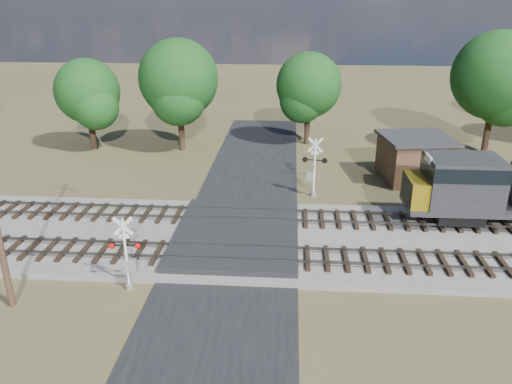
{
  "coord_description": "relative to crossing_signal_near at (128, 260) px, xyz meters",
  "views": [
    {
      "loc": [
        2.95,
        -25.17,
        13.16
      ],
      "look_at": [
        1.0,
        2.0,
        2.43
      ],
      "focal_mm": 35.0,
      "sensor_mm": 36.0,
      "label": 1
    }
  ],
  "objects": [
    {
      "name": "treeline",
      "position": [
        13.38,
        24.87,
        4.94
      ],
      "size": [
        82.34,
        11.64,
        11.65
      ],
      "color": "black",
      "rests_on": "ground"
    },
    {
      "name": "crossing_panel",
      "position": [
        4.53,
        5.5,
        -1.28
      ],
      "size": [
        7.0,
        9.0,
        0.62
      ],
      "primitive_type": "cube",
      "color": "#262628",
      "rests_on": "ground"
    },
    {
      "name": "crossing_signal_far",
      "position": [
        9.09,
        12.74,
        0.19
      ],
      "size": [
        1.72,
        0.4,
        4.28
      ],
      "rotation": [
        0.0,
        0.0,
        3.01
      ],
      "color": "silver",
      "rests_on": "ground"
    },
    {
      "name": "equipment_shed",
      "position": [
        16.89,
        16.7,
        0.13
      ],
      "size": [
        5.7,
        5.7,
        3.41
      ],
      "rotation": [
        0.0,
        0.0,
        0.15
      ],
      "color": "#452E1D",
      "rests_on": "ground"
    },
    {
      "name": "track_far",
      "position": [
        7.65,
        8.0,
        -1.18
      ],
      "size": [
        140.0,
        2.6,
        0.33
      ],
      "color": "black",
      "rests_on": "ballast_bed"
    },
    {
      "name": "ground",
      "position": [
        4.53,
        5.0,
        -1.59
      ],
      "size": [
        160.0,
        160.0,
        0.0
      ],
      "primitive_type": "plane",
      "color": "#444424",
      "rests_on": "ground"
    },
    {
      "name": "road",
      "position": [
        4.53,
        5.0,
        -1.55
      ],
      "size": [
        7.0,
        60.0,
        0.08
      ],
      "primitive_type": "cube",
      "color": "black",
      "rests_on": "ground"
    },
    {
      "name": "track_near",
      "position": [
        7.65,
        3.0,
        -1.18
      ],
      "size": [
        140.0,
        2.6,
        0.33
      ],
      "color": "black",
      "rests_on": "ballast_bed"
    },
    {
      "name": "crossing_signal_near",
      "position": [
        0.0,
        0.0,
        0.0
      ],
      "size": [
        1.54,
        0.35,
        3.83
      ],
      "rotation": [
        0.0,
        0.0,
        0.09
      ],
      "color": "silver",
      "rests_on": "ground"
    },
    {
      "name": "ballast_bed",
      "position": [
        14.53,
        5.5,
        -1.44
      ],
      "size": [
        140.0,
        10.0,
        0.3
      ],
      "primitive_type": "cube",
      "color": "gray",
      "rests_on": "ground"
    }
  ]
}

